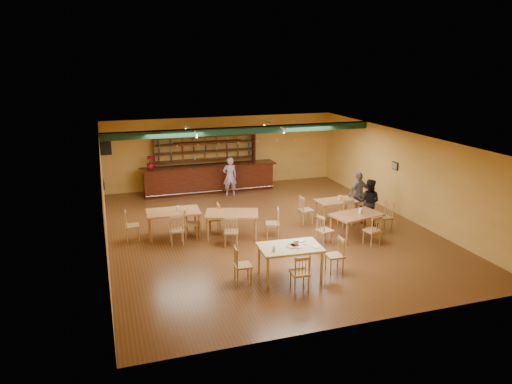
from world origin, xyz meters
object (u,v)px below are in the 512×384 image
object	(u,v)px
dining_table_a	(174,223)
dining_table_c	(232,225)
dining_table_b	(336,210)
dining_table_d	(356,226)
patron_bar	(230,177)
near_table	(290,262)
patron_right_a	(369,202)
bar_counter	(209,178)

from	to	relation	value
dining_table_a	dining_table_c	size ratio (longest dim) A/B	1.01
dining_table_b	dining_table_c	size ratio (longest dim) A/B	0.84
dining_table_d	patron_bar	world-z (taller)	patron_bar
near_table	dining_table_d	bearing A→B (deg)	36.86
dining_table_c	patron_bar	bearing A→B (deg)	93.59
dining_table_a	patron_right_a	xyz separation A→B (m)	(6.38, -0.91, 0.37)
bar_counter	dining_table_c	distance (m)	5.43
near_table	patron_bar	xyz separation A→B (m)	(0.49, 7.75, 0.37)
patron_right_a	dining_table_c	bearing A→B (deg)	41.88
patron_bar	patron_right_a	size ratio (longest dim) A/B	1.01
dining_table_b	patron_bar	world-z (taller)	patron_bar
dining_table_b	dining_table_c	distance (m)	3.91
dining_table_b	bar_counter	bearing A→B (deg)	123.34
bar_counter	patron_bar	bearing A→B (deg)	-50.68
dining_table_c	dining_table_d	world-z (taller)	dining_table_c
dining_table_b	patron_bar	distance (m)	4.85
dining_table_c	dining_table_b	bearing A→B (deg)	26.24
dining_table_b	patron_bar	xyz separation A→B (m)	(-2.72, 3.99, 0.45)
dining_table_d	patron_right_a	distance (m)	1.46
patron_right_a	dining_table_b	bearing A→B (deg)	-0.45
dining_table_c	near_table	bearing A→B (deg)	-60.58
bar_counter	near_table	world-z (taller)	bar_counter
dining_table_c	patron_bar	distance (m)	4.73
dining_table_a	patron_bar	bearing A→B (deg)	55.98
dining_table_c	patron_right_a	xyz separation A→B (m)	(4.67, -0.22, 0.38)
dining_table_d	patron_right_a	xyz separation A→B (m)	(1.00, 0.98, 0.40)
bar_counter	dining_table_d	size ratio (longest dim) A/B	3.67
dining_table_b	patron_bar	size ratio (longest dim) A/B	0.86
near_table	dining_table_a	bearing A→B (deg)	125.02
bar_counter	patron_right_a	size ratio (longest dim) A/B	3.61
near_table	patron_right_a	world-z (taller)	patron_right_a
bar_counter	dining_table_b	world-z (taller)	bar_counter
dining_table_c	dining_table_d	distance (m)	3.85
dining_table_c	patron_right_a	distance (m)	4.69
dining_table_c	near_table	xyz separation A→B (m)	(0.66, -3.17, 0.01)
bar_counter	dining_table_b	distance (m)	5.90
bar_counter	dining_table_a	size ratio (longest dim) A/B	3.45
dining_table_b	dining_table_d	size ratio (longest dim) A/B	0.89
bar_counter	dining_table_a	bearing A→B (deg)	-114.86
bar_counter	near_table	xyz separation A→B (m)	(0.19, -8.58, -0.15)
bar_counter	patron_bar	distance (m)	1.09
dining_table_a	near_table	world-z (taller)	near_table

